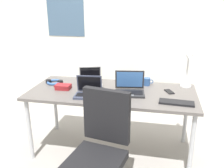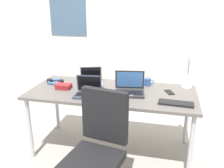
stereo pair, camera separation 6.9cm
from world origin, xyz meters
TOP-DOWN VIEW (x-y plane):
  - ground_plane at (0.00, 0.00)m, footprint 12.00×12.00m
  - wall_back at (-0.00, 1.10)m, footprint 6.00×0.13m
  - desk at (0.00, 0.00)m, footprint 1.80×0.80m
  - desk_lamp at (0.80, 0.28)m, footprint 0.12×0.18m
  - laptop_near_lamp at (0.20, -0.03)m, footprint 0.34×0.30m
  - laptop_back_right at (-0.30, 0.19)m, footprint 0.32×0.29m
  - laptop_back_left at (-0.21, -0.19)m, footprint 0.28×0.23m
  - external_keyboard at (0.67, -0.21)m, footprint 0.34×0.14m
  - computer_mouse at (-0.11, 0.00)m, footprint 0.08×0.11m
  - cell_phone at (0.61, 0.09)m, footprint 0.11×0.15m
  - headphones at (-0.72, 0.12)m, footprint 0.21×0.18m
  - book_stack at (-0.54, -0.05)m, footprint 0.17×0.14m
  - coffee_mug at (0.36, 0.26)m, footprint 0.11×0.08m
  - office_chair at (0.04, -0.75)m, footprint 0.52×0.57m

SIDE VIEW (x-z plane):
  - ground_plane at x=0.00m, z-range 0.00..0.00m
  - office_chair at x=0.04m, z-range -0.09..0.88m
  - desk at x=0.00m, z-range 0.31..1.05m
  - cell_phone at x=0.61m, z-range 0.74..0.75m
  - external_keyboard at x=0.67m, z-range 0.74..0.76m
  - headphones at x=-0.72m, z-range 0.74..0.78m
  - computer_mouse at x=-0.11m, z-range 0.74..0.77m
  - book_stack at x=-0.54m, z-range 0.74..0.79m
  - laptop_back_right at x=-0.30m, z-range 0.68..0.88m
  - laptop_back_left at x=-0.21m, z-range 0.68..0.88m
  - coffee_mug at x=0.36m, z-range 0.74..0.83m
  - laptop_near_lamp at x=0.20m, z-range 0.67..0.90m
  - desk_lamp at x=0.80m, z-range 0.74..1.14m
  - wall_back at x=0.00m, z-range 0.00..2.60m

